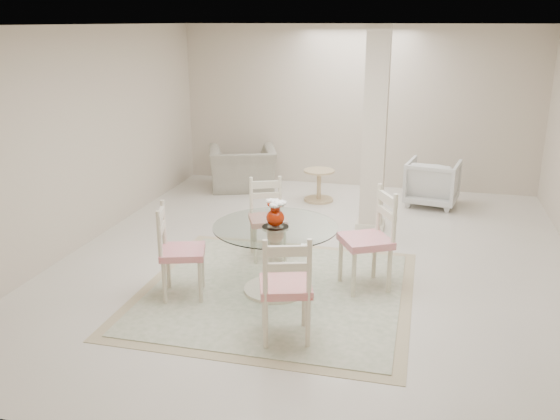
% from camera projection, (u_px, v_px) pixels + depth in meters
% --- Properties ---
extents(ground, '(7.00, 7.00, 0.00)m').
position_uv_depth(ground, '(318.00, 259.00, 7.13)').
color(ground, silver).
rests_on(ground, ground).
extents(room_shell, '(6.02, 7.02, 2.71)m').
position_uv_depth(room_shell, '(321.00, 105.00, 6.56)').
color(room_shell, beige).
rests_on(room_shell, ground).
extents(column, '(0.30, 0.30, 2.70)m').
position_uv_depth(column, '(375.00, 131.00, 7.80)').
color(column, beige).
rests_on(column, ground).
extents(area_rug, '(2.83, 2.83, 0.02)m').
position_uv_depth(area_rug, '(275.00, 291.00, 6.27)').
color(area_rug, tan).
rests_on(area_rug, ground).
extents(dining_table, '(1.28, 1.28, 0.74)m').
position_uv_depth(dining_table, '(275.00, 259.00, 6.16)').
color(dining_table, '#F8E9CC').
rests_on(dining_table, ground).
extents(red_vase, '(0.22, 0.20, 0.28)m').
position_uv_depth(red_vase, '(276.00, 213.00, 6.00)').
color(red_vase, '#A91F05').
rests_on(red_vase, dining_table).
extents(dining_chair_east, '(0.65, 0.65, 1.20)m').
position_uv_depth(dining_chair_east, '(373.00, 232.00, 6.19)').
color(dining_chair_east, beige).
rests_on(dining_chair_east, ground).
extents(dining_chair_north, '(0.56, 0.56, 1.06)m').
position_uv_depth(dining_chair_north, '(267.00, 212.00, 7.07)').
color(dining_chair_north, beige).
rests_on(dining_chair_north, ground).
extents(dining_chair_west, '(0.55, 0.55, 1.09)m').
position_uv_depth(dining_chair_west, '(175.00, 245.00, 6.00)').
color(dining_chair_west, beige).
rests_on(dining_chair_west, ground).
extents(dining_chair_south, '(0.56, 0.56, 1.13)m').
position_uv_depth(dining_chair_south, '(286.00, 281.00, 5.12)').
color(dining_chair_south, '#EFE2C5').
rests_on(dining_chair_south, ground).
extents(recliner_taupe, '(1.35, 1.26, 0.71)m').
position_uv_depth(recliner_taupe, '(243.00, 169.00, 10.01)').
color(recliner_taupe, gray).
rests_on(recliner_taupe, ground).
extents(armchair_white, '(0.88, 0.90, 0.71)m').
position_uv_depth(armchair_white, '(432.00, 183.00, 9.15)').
color(armchair_white, silver).
rests_on(armchair_white, ground).
extents(side_table, '(0.48, 0.48, 0.50)m').
position_uv_depth(side_table, '(319.00, 187.00, 9.38)').
color(side_table, tan).
rests_on(side_table, ground).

